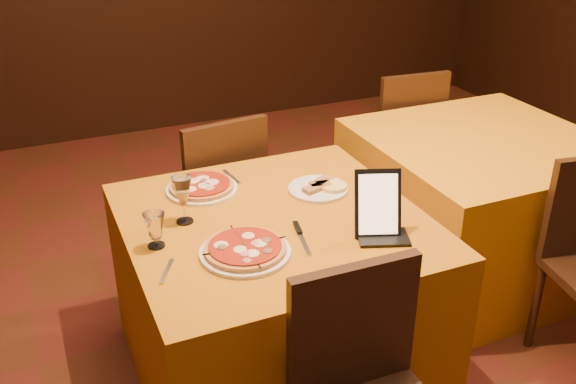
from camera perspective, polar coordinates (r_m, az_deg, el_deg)
name	(u,v)px	position (r m, az deg, el deg)	size (l,w,h in m)	color
main_table	(275,299)	(2.62, -1.19, -9.53)	(1.10, 1.10, 0.75)	#B86E0B
side_table	(476,206)	(3.44, 16.41, -1.24)	(1.10, 1.10, 0.75)	orange
chair_main_far	(212,196)	(3.25, -6.76, -0.39)	(0.45, 0.45, 0.91)	black
chair_side_far	(395,139)	(3.99, 9.46, 4.70)	(0.40, 0.40, 0.91)	black
pizza_near	(245,250)	(2.20, -3.83, -5.18)	(0.31, 0.31, 0.03)	white
pizza_far	(202,187)	(2.64, -7.68, 0.40)	(0.29, 0.29, 0.03)	white
cutlet_dish	(318,188)	(2.62, 2.68, 0.39)	(0.25, 0.25, 0.03)	white
wine_glass	(183,199)	(2.38, -9.31, -0.65)	(0.09, 0.09, 0.19)	#F6DC8C
water_glass	(155,230)	(2.26, -11.74, -3.34)	(0.06, 0.06, 0.13)	white
tablet	(378,203)	(2.29, 7.99, -0.99)	(0.16, 0.01, 0.24)	black
knife	(303,241)	(2.27, 1.34, -4.36)	(0.20, 0.02, 0.01)	silver
fork_near	(167,271)	(2.14, -10.72, -6.93)	(0.14, 0.02, 0.01)	#AEAFB5
fork_far	(231,177)	(2.75, -5.05, 1.35)	(0.15, 0.02, 0.01)	silver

